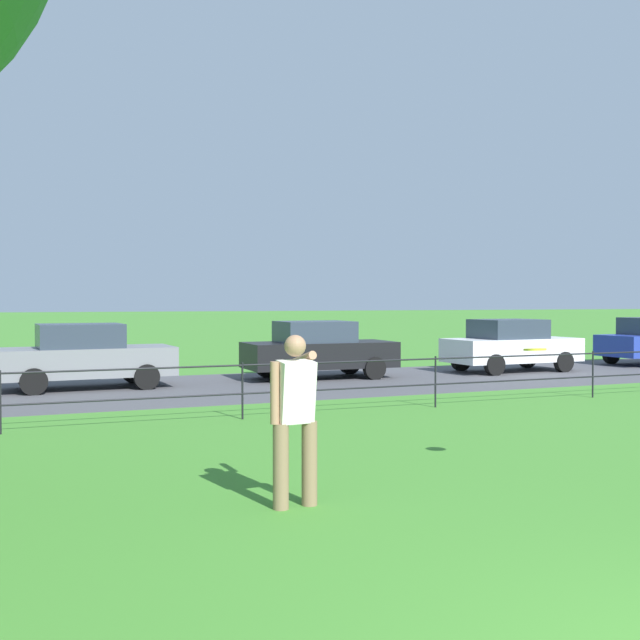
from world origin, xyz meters
TOP-DOWN VIEW (x-y plane):
  - street_strip at (0.00, 15.43)m, footprint 80.00×6.27m
  - park_fence at (0.00, 10.47)m, footprint 39.20×0.04m
  - person_thrower at (-1.13, 4.84)m, footprint 0.51×0.79m
  - frisbee at (2.06, 5.13)m, footprint 0.29×0.29m
  - car_grey_center at (-2.11, 16.35)m, footprint 4.06×1.93m
  - car_black_far_left at (3.88, 16.41)m, footprint 4.02×1.85m
  - car_white_far_right at (9.90, 16.10)m, footprint 4.05×1.92m

SIDE VIEW (x-z plane):
  - street_strip at x=0.00m, z-range 0.00..0.01m
  - park_fence at x=0.00m, z-range 0.17..1.17m
  - car_grey_center at x=-2.11m, z-range 0.01..1.55m
  - car_black_far_left at x=3.88m, z-range 0.01..1.55m
  - car_white_far_right at x=9.90m, z-range 0.01..1.55m
  - person_thrower at x=-1.13m, z-range 0.07..1.81m
  - frisbee at x=2.06m, z-range 1.47..1.51m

